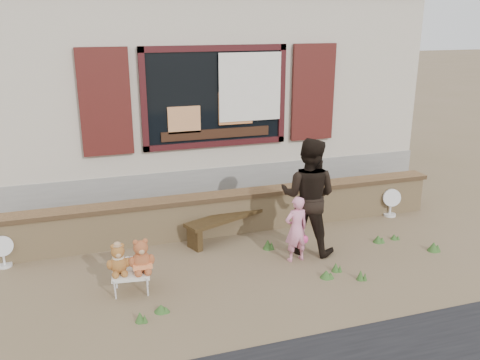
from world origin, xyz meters
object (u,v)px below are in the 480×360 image
object	(u,v)px
bench	(229,221)
folding_chair	(131,274)
teddy_bear_right	(141,255)
child	(296,229)
teddy_bear_left	(118,258)
adult	(308,196)

from	to	relation	value
bench	folding_chair	distance (m)	2.06
folding_chair	teddy_bear_right	xyz separation A→B (m)	(0.14, -0.02, 0.25)
folding_chair	child	world-z (taller)	child
bench	teddy_bear_right	bearing A→B (deg)	-162.65
teddy_bear_left	child	bearing A→B (deg)	10.74
folding_chair	teddy_bear_left	xyz separation A→B (m)	(-0.14, 0.02, 0.23)
bench	child	world-z (taller)	child
teddy_bear_right	child	world-z (taller)	child
child	bench	bearing A→B (deg)	-62.33
folding_chair	teddy_bear_right	world-z (taller)	teddy_bear_right
bench	teddy_bear_left	distance (m)	2.18
teddy_bear_right	adult	distance (m)	2.54
folding_chair	bench	bearing A→B (deg)	43.62
bench	adult	xyz separation A→B (m)	(0.96, -0.81, 0.58)
adult	bench	bearing A→B (deg)	-1.99
bench	folding_chair	world-z (taller)	bench
bench	folding_chair	size ratio (longest dim) A/B	2.98
bench	folding_chair	bearing A→B (deg)	-165.46
bench	child	bearing A→B (deg)	-79.37
teddy_bear_left	child	size ratio (longest dim) A/B	0.42
teddy_bear_right	adult	world-z (taller)	adult
bench	teddy_bear_right	world-z (taller)	teddy_bear_right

